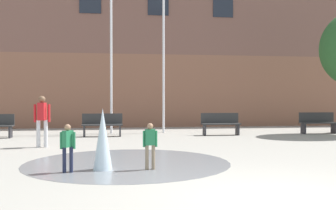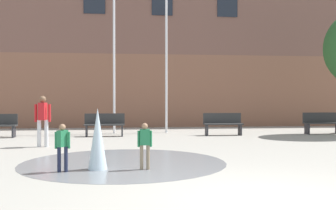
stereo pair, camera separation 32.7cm
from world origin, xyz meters
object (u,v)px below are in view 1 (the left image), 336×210
(park_bench_far_right, at_px, (318,122))
(child_in_fountain, at_px, (68,144))
(teen_by_trashcan, at_px, (42,117))
(park_bench_center, at_px, (221,124))
(park_bench_under_left_flagpole, at_px, (102,124))
(flagpole_left, at_px, (112,42))
(flagpole_right, at_px, (164,44))
(child_running, at_px, (150,142))

(park_bench_far_right, distance_m, child_in_fountain, 12.38)
(park_bench_far_right, height_order, teen_by_trashcan, teen_by_trashcan)
(teen_by_trashcan, height_order, child_in_fountain, teen_by_trashcan)
(park_bench_center, bearing_deg, park_bench_under_left_flagpole, 178.80)
(park_bench_under_left_flagpole, distance_m, flagpole_left, 3.77)
(teen_by_trashcan, bearing_deg, park_bench_under_left_flagpole, -22.66)
(flagpole_right, bearing_deg, park_bench_center, -35.32)
(child_running, relative_size, flagpole_left, 0.13)
(park_bench_under_left_flagpole, height_order, flagpole_right, flagpole_right)
(park_bench_under_left_flagpole, height_order, teen_by_trashcan, teen_by_trashcan)
(park_bench_center, bearing_deg, teen_by_trashcan, -154.22)
(flagpole_left, bearing_deg, child_in_fountain, -95.53)
(child_running, height_order, flagpole_left, flagpole_left)
(park_bench_center, distance_m, teen_by_trashcan, 7.32)
(park_bench_far_right, distance_m, flagpole_right, 7.49)
(child_running, bearing_deg, teen_by_trashcan, 123.20)
(park_bench_under_left_flagpole, height_order, child_in_fountain, child_in_fountain)
(park_bench_center, relative_size, park_bench_far_right, 1.00)
(flagpole_left, bearing_deg, child_running, -84.89)
(child_running, height_order, child_in_fountain, same)
(park_bench_far_right, xyz_separation_m, teen_by_trashcan, (-10.95, -3.31, 0.45))
(child_in_fountain, bearing_deg, flagpole_right, 18.13)
(teen_by_trashcan, xyz_separation_m, flagpole_left, (2.14, 4.70, 3.01))
(flagpole_left, bearing_deg, flagpole_right, -0.00)
(park_bench_center, height_order, child_running, child_running)
(park_bench_under_left_flagpole, bearing_deg, flagpole_right, 27.89)
(flagpole_left, bearing_deg, park_bench_center, -18.89)
(child_in_fountain, height_order, flagpole_left, flagpole_left)
(park_bench_center, distance_m, child_in_fountain, 9.26)
(child_in_fountain, bearing_deg, child_running, -49.34)
(park_bench_under_left_flagpole, height_order, child_running, child_running)
(park_bench_under_left_flagpole, xyz_separation_m, child_in_fountain, (-0.50, -7.68, 0.10))
(park_bench_center, xyz_separation_m, flagpole_right, (-2.14, 1.52, 3.43))
(teen_by_trashcan, relative_size, child_running, 1.61)
(child_running, distance_m, child_in_fountain, 1.69)
(teen_by_trashcan, xyz_separation_m, flagpole_right, (4.44, 4.70, 2.97))
(flagpole_left, distance_m, flagpole_right, 2.30)
(flagpole_right, bearing_deg, child_running, -99.39)
(child_running, bearing_deg, flagpole_right, 79.45)
(park_bench_under_left_flagpole, relative_size, flagpole_left, 0.22)
(park_bench_center, xyz_separation_m, child_in_fountain, (-5.32, -7.58, 0.10))
(park_bench_under_left_flagpole, xyz_separation_m, child_running, (1.19, -7.59, 0.10))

